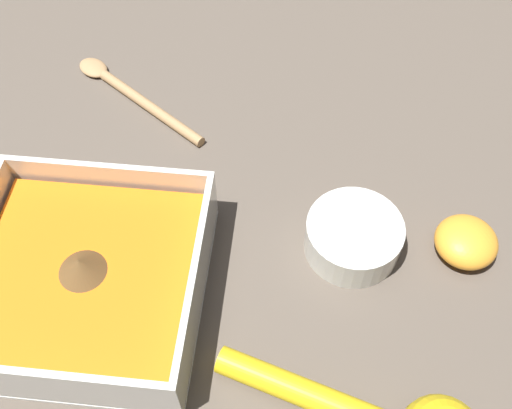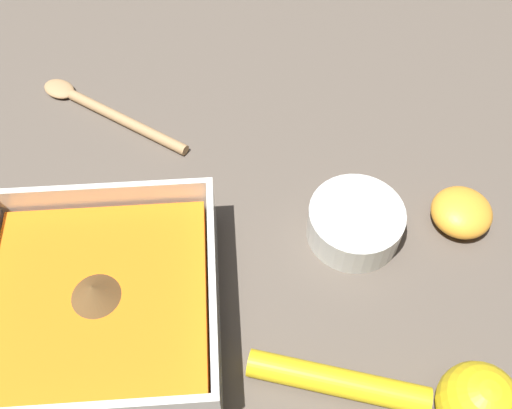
% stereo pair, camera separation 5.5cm
% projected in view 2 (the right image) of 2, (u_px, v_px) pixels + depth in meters
% --- Properties ---
extents(ground_plane, '(4.00, 4.00, 0.00)m').
position_uv_depth(ground_plane, '(143.00, 293.00, 0.56)').
color(ground_plane, brown).
extents(square_dish, '(0.21, 0.21, 0.07)m').
position_uv_depth(square_dish, '(101.00, 306.00, 0.52)').
color(square_dish, silver).
rests_on(square_dish, ground_plane).
extents(spice_bowl, '(0.09, 0.09, 0.04)m').
position_uv_depth(spice_bowl, '(355.00, 224.00, 0.58)').
color(spice_bowl, silver).
rests_on(spice_bowl, ground_plane).
extents(lemon_squeezer, '(0.10, 0.21, 0.07)m').
position_uv_depth(lemon_squeezer, '(443.00, 398.00, 0.48)').
color(lemon_squeezer, yellow).
rests_on(lemon_squeezer, ground_plane).
extents(lemon_half, '(0.06, 0.06, 0.03)m').
position_uv_depth(lemon_half, '(462.00, 212.00, 0.59)').
color(lemon_half, orange).
rests_on(lemon_half, ground_plane).
extents(wooden_spoon, '(0.13, 0.18, 0.01)m').
position_uv_depth(wooden_spoon, '(104.00, 111.00, 0.69)').
color(wooden_spoon, tan).
rests_on(wooden_spoon, ground_plane).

